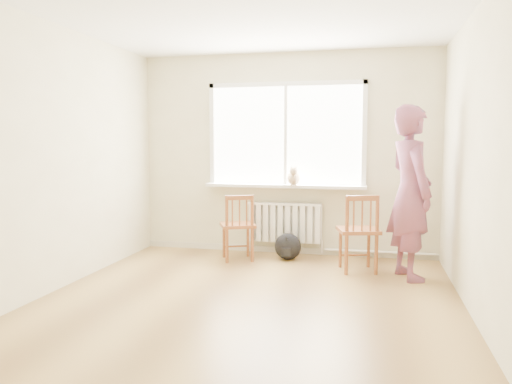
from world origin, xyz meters
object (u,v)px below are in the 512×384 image
Objects in this scene: person at (410,193)px; chair_left at (238,227)px; chair_right at (359,233)px; backpack at (288,246)px; cat at (294,177)px.

chair_left is at bearing 58.67° from person.
chair_right reaches higher than chair_left.
person is at bearing -20.87° from backpack.
cat reaches higher than chair_right.
person is at bearing 151.86° from chair_right.
chair_right is at bearing -43.55° from cat.
backpack is at bearing -40.00° from chair_right.
chair_right is at bearing -25.12° from backpack.
chair_right is 1.23m from cat.
person is at bearing -35.78° from cat.
person is (2.06, -0.36, 0.53)m from chair_left.
backpack is (-1.45, 0.55, -0.79)m from person.
chair_left is 0.44× the size of person.
chair_left is 0.93× the size of chair_right.
chair_left reaches higher than backpack.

